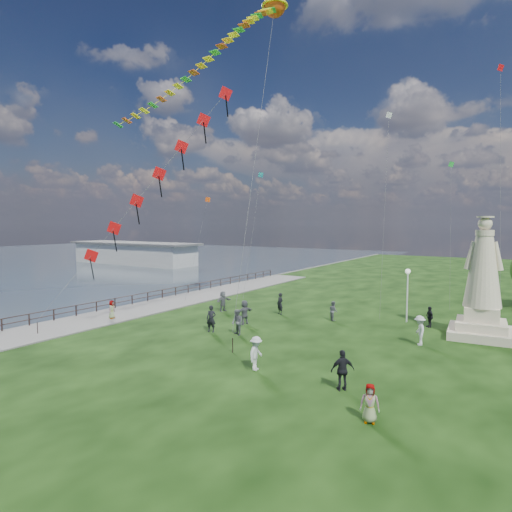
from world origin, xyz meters
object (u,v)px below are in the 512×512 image
Objects in this scene: lamppost at (408,284)px; person_8 at (420,330)px; person_5 at (223,301)px; person_11 at (244,312)px; person_1 at (237,322)px; person_9 at (430,317)px; pier_pavilion at (134,253)px; person_10 at (112,311)px; person_0 at (211,319)px; serpent_kite at (272,8)px; person_7 at (333,311)px; person_2 at (256,353)px; person_4 at (370,403)px; statue at (482,292)px; person_6 at (280,304)px; person_3 at (343,370)px.

lamppost is 6.91m from person_8.
person_11 is (4.40, -3.09, 0.04)m from person_5.
person_1 is (-9.09, -10.48, -2.16)m from lamppost.
person_8 is 1.21× the size of person_9.
pier_pavilion is at bearing -108.39° from person_11.
person_0 is at bearing -103.56° from person_10.
serpent_kite is (-12.24, -2.81, 24.38)m from person_9.
person_0 is 1.22× the size of person_7.
person_2 is at bearing -104.69° from lamppost.
person_1 is at bearing -35.17° from pier_pavilion.
lamppost is at bearing 82.53° from person_4.
person_7 is (9.74, 1.79, -0.12)m from person_5.
person_1 is at bearing -126.73° from person_5.
person_7 is 0.83× the size of person_11.
person_11 is (-10.47, -7.53, -2.12)m from lamppost.
person_11 is at bearing -99.05° from person_9.
lamppost is at bearing -20.83° from person_2.
person_10 is at bearing 78.69° from person_7.
person_0 is 0.07× the size of serpent_kite.
person_4 is 17.27m from person_11.
person_9 is (-3.55, 1.14, -2.34)m from statue.
lamppost is at bearing 19.19° from serpent_kite.
person_5 reaches higher than person_4.
pier_pavilion is 53.80m from person_10.
person_1 is 0.07× the size of serpent_kite.
person_1 is at bearing -86.21° from person_9.
person_4 is at bearing -28.44° from person_6.
person_8 is at bearing -33.60° from person_9.
person_4 is at bearing -48.29° from serpent_kite.
pier_pavilion is at bearing -74.22° from person_3.
statue reaches higher than person_7.
person_2 is at bearing 52.60° from person_11.
pier_pavilion is 15.65× the size of person_8.
person_11 is at bearing 124.27° from person_4.
person_1 reaches higher than person_4.
statue reaches higher than person_9.
pier_pavilion is at bearing 66.12° from person_5.
person_0 is 9.39m from person_10.
person_3 is 3.27m from person_4.
statue is at bearing 11.04° from person_0.
person_9 is at bearing 67.77° from person_1.
person_10 is at bearing -43.51° from pier_pavilion.
person_11 is at bearing 31.25° from person_2.
lamppost reaches higher than person_9.
statue is 4.40m from person_9.
person_3 reaches higher than person_1.
person_5 is 1.22× the size of person_10.
person_9 is at bearing 133.82° from person_11.
person_0 is 1.02× the size of person_11.
person_7 is (4.80, 0.20, -0.14)m from person_6.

